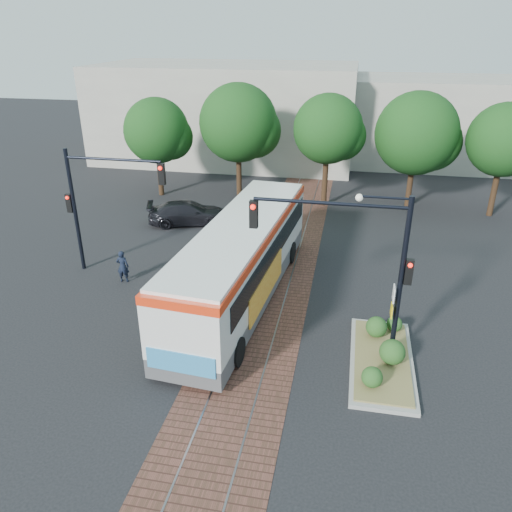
# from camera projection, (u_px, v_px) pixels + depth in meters

# --- Properties ---
(ground) EXTENTS (120.00, 120.00, 0.00)m
(ground) POSITION_uv_depth(u_px,v_px,m) (256.00, 333.00, 19.60)
(ground) COLOR black
(ground) RESTS_ON ground
(trackbed) EXTENTS (3.60, 40.00, 0.02)m
(trackbed) POSITION_uv_depth(u_px,v_px,m) (272.00, 286.00, 23.16)
(trackbed) COLOR brown
(trackbed) RESTS_ON ground
(tree_row) EXTENTS (26.40, 5.60, 7.67)m
(tree_row) POSITION_uv_depth(u_px,v_px,m) (324.00, 131.00, 31.95)
(tree_row) COLOR #382314
(tree_row) RESTS_ON ground
(warehouses) EXTENTS (40.00, 13.00, 8.00)m
(warehouses) POSITION_uv_depth(u_px,v_px,m) (313.00, 115.00, 43.66)
(warehouses) COLOR #ADA899
(warehouses) RESTS_ON ground
(city_bus) EXTENTS (3.89, 13.26, 3.50)m
(city_bus) POSITION_uv_depth(u_px,v_px,m) (242.00, 257.00, 21.42)
(city_bus) COLOR #49494C
(city_bus) RESTS_ON ground
(traffic_island) EXTENTS (2.20, 5.20, 1.13)m
(traffic_island) POSITION_uv_depth(u_px,v_px,m) (383.00, 354.00, 17.82)
(traffic_island) COLOR gray
(traffic_island) RESTS_ON ground
(signal_pole_main) EXTENTS (5.49, 0.46, 6.00)m
(signal_pole_main) POSITION_uv_depth(u_px,v_px,m) (365.00, 254.00, 16.45)
(signal_pole_main) COLOR black
(signal_pole_main) RESTS_ON ground
(signal_pole_left) EXTENTS (4.99, 0.34, 6.00)m
(signal_pole_left) POSITION_uv_depth(u_px,v_px,m) (95.00, 195.00, 23.00)
(signal_pole_left) COLOR black
(signal_pole_left) RESTS_ON ground
(officer) EXTENTS (0.61, 0.44, 1.57)m
(officer) POSITION_uv_depth(u_px,v_px,m) (123.00, 266.00, 23.24)
(officer) COLOR black
(officer) RESTS_ON ground
(parked_car) EXTENTS (5.17, 3.37, 1.39)m
(parked_car) POSITION_uv_depth(u_px,v_px,m) (188.00, 213.00, 30.12)
(parked_car) COLOR black
(parked_car) RESTS_ON ground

